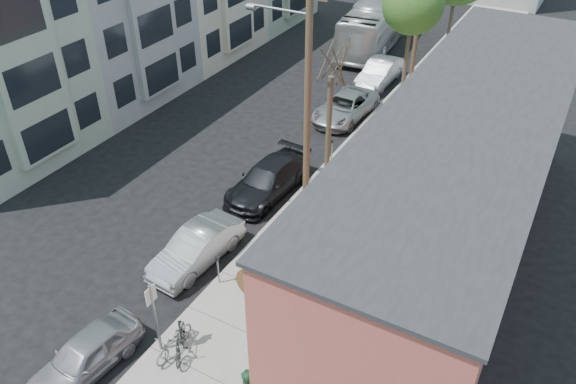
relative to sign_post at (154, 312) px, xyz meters
The scene contains 23 objects.
ground 4.89m from the sign_post, 121.23° to the left, with size 120.00×120.00×0.00m, color black.
sidewalk 15.10m from the sign_post, 82.72° to the left, with size 4.50×58.00×0.15m, color gray.
cafe_building 11.17m from the sign_post, 53.19° to the left, with size 6.60×20.20×6.61m.
apartment_row 22.99m from the sign_post, 128.47° to the left, with size 6.30×32.00×9.00m.
sign_post is the anchor object (origin of this frame).
parking_meter_near 3.49m from the sign_post, 91.70° to the left, with size 0.14×0.14×1.24m.
parking_meter_far 12.86m from the sign_post, 90.45° to the left, with size 0.14×0.14×1.24m.
utility_pole_near 10.40m from the sign_post, 89.76° to the left, with size 3.57×0.28×10.00m.
tree_bare 11.18m from the sign_post, 87.68° to the left, with size 0.24×0.24×5.17m.
tree_leafy_mid 21.58m from the sign_post, 88.79° to the left, with size 3.32×3.32×7.14m.
patio_chair_a 3.98m from the sign_post, 17.67° to the left, with size 0.50×0.50×0.88m, color #124026, non-canonical shape.
patio_chair_b 3.80m from the sign_post, ahead, with size 0.50×0.50×0.88m, color #124026, non-canonical shape.
patron_grey 3.66m from the sign_post, 25.49° to the left, with size 0.65×0.42×1.77m, color gray.
cyclist 6.54m from the sign_post, 80.98° to the left, with size 0.98×0.56×1.51m, color maroon.
cyclist_bike 6.59m from the sign_post, 80.98° to the left, with size 0.61×1.75×0.92m, color black.
parked_bike_a 1.35m from the sign_post, 19.52° to the left, with size 0.49×1.72×1.04m, color black.
parked_bike_b 1.32m from the sign_post, 17.77° to the left, with size 0.61×1.74×0.91m, color slate.
car_0 2.53m from the sign_post, 133.93° to the right, with size 1.52×3.78×1.29m, color gray.
car_1 4.47m from the sign_post, 111.01° to the left, with size 1.47×4.20×1.39m, color #A6AAAE.
car_2 9.46m from the sign_post, 99.50° to the left, with size 1.98×4.88×1.42m, color black.
car_3 17.70m from the sign_post, 95.03° to the left, with size 2.23×4.83×1.34m, color gray.
car_4 22.84m from the sign_post, 93.90° to the left, with size 1.57×4.50×1.48m, color gray.
bus 29.74m from the sign_post, 98.32° to the left, with size 2.78×11.87×3.31m, color silver.
Camera 1 is at (11.60, -12.21, 14.54)m, focal length 35.00 mm.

